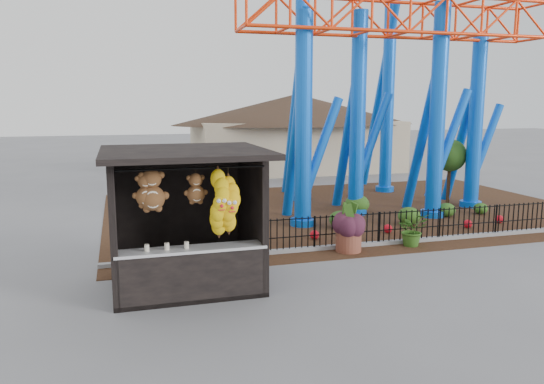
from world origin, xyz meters
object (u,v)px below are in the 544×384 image
object	(u,v)px
roller_coaster	(375,40)
potted_plant	(412,230)
prize_booth	(186,222)
terracotta_planter	(349,240)

from	to	relation	value
roller_coaster	potted_plant	distance (m)	8.25
prize_booth	potted_plant	world-z (taller)	prize_booth
terracotta_planter	roller_coaster	bearing A→B (deg)	58.30
roller_coaster	terracotta_planter	xyz separation A→B (m)	(-3.44, -5.56, -6.11)
prize_booth	roller_coaster	distance (m)	11.99
prize_booth	terracotta_planter	size ratio (longest dim) A/B	4.90
potted_plant	roller_coaster	bearing A→B (deg)	68.59
roller_coaster	potted_plant	bearing A→B (deg)	-104.48
roller_coaster	terracotta_planter	distance (m)	8.95
prize_booth	terracotta_planter	distance (m)	5.15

